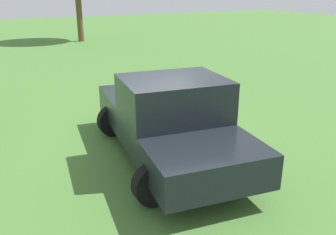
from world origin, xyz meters
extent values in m
plane|color=#477533|center=(0.00, 0.00, 0.00)|extent=(80.00, 80.00, 0.00)
cylinder|color=black|center=(-0.70, 1.17, 0.38)|extent=(0.76, 0.22, 0.76)
cylinder|color=black|center=(0.94, 0.93, 0.38)|extent=(0.76, 0.22, 0.76)
cylinder|color=black|center=(-1.17, -2.00, 0.38)|extent=(0.76, 0.22, 0.76)
cylinder|color=black|center=(0.47, -2.25, 0.38)|extent=(0.76, 0.22, 0.76)
cube|color=black|center=(0.10, 0.95, 0.72)|extent=(2.23, 2.27, 0.64)
cube|color=black|center=(-0.16, -0.84, 1.10)|extent=(2.17, 1.87, 1.40)
cube|color=slate|center=(-0.16, -0.84, 1.54)|extent=(1.98, 1.61, 0.48)
cube|color=black|center=(-0.31, -1.83, 0.70)|extent=(2.29, 2.67, 0.60)
cube|color=silver|center=(0.24, 1.88, 0.46)|extent=(1.88, 0.39, 0.16)
cylinder|color=brown|center=(3.29, 17.94, 1.99)|extent=(0.39, 0.39, 3.99)
camera|label=1|loc=(-3.49, -6.70, 3.43)|focal=38.62mm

